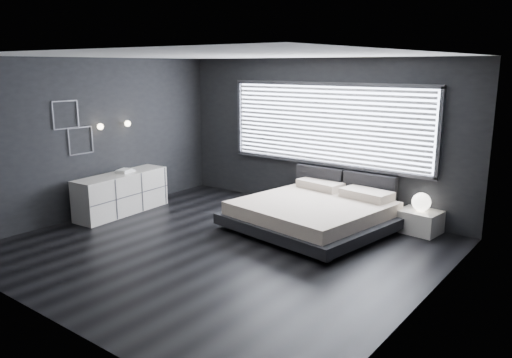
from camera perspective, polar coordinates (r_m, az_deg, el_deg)
The scene contains 12 objects.
room at distance 7.18m, azimuth -4.14°, elevation 2.69°, with size 6.04×6.00×2.80m.
window at distance 9.22m, azimuth 8.05°, elevation 6.17°, with size 4.14×0.09×1.52m.
headboard at distance 9.15m, azimuth 10.00°, elevation -0.57°, with size 1.96×0.16×0.52m.
sconce_near at distance 9.33m, azimuth -17.37°, elevation 5.74°, with size 0.18×0.11×0.11m.
sconce_far at distance 9.69m, azimuth -14.47°, elevation 6.16°, with size 0.18×0.11×0.11m.
wall_art_upper at distance 9.06m, azimuth -20.93°, elevation 6.87°, with size 0.01×0.48×0.48m.
wall_art_lower at distance 9.24m, azimuth -19.38°, elevation 4.15°, with size 0.01×0.48×0.48m.
bed at distance 8.33m, azimuth 6.61°, elevation -3.81°, with size 2.67×2.58×0.61m.
nightstand at distance 8.57m, azimuth 18.19°, elevation -4.63°, with size 0.63×0.52×0.37m, color silver.
orb_lamp at distance 8.47m, azimuth 18.37°, elevation -2.51°, with size 0.30×0.30×0.30m, color white.
dresser at distance 9.48m, azimuth -15.07°, elevation -1.59°, with size 0.66×1.88×0.74m.
book_stack at distance 9.48m, azimuth -14.77°, elevation 0.90°, with size 0.30×0.36×0.06m.
Camera 1 is at (4.71, -5.28, 2.67)m, focal length 35.00 mm.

